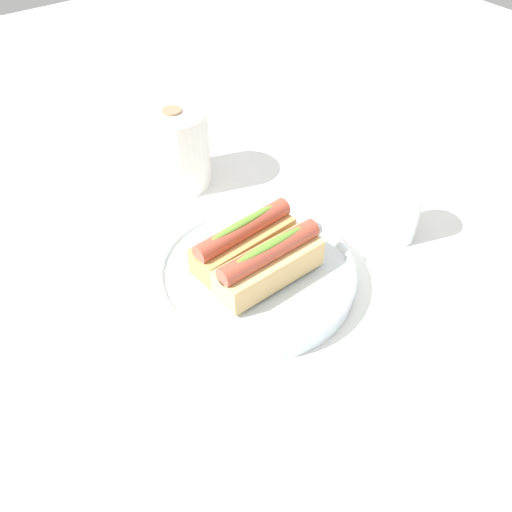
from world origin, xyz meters
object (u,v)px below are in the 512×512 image
hotdog_front (269,263)px  paper_towel_roll (176,148)px  water_glass (396,213)px  serving_bowl (256,274)px  hotdog_back (243,241)px

hotdog_front → paper_towel_roll: bearing=83.2°
hotdog_front → water_glass: (0.23, -0.01, -0.02)m
serving_bowl → hotdog_front: 0.05m
serving_bowl → water_glass: 0.23m
serving_bowl → water_glass: (0.23, -0.04, 0.02)m
hotdog_front → water_glass: size_ratio=1.69×
hotdog_back → water_glass: size_ratio=1.71×
serving_bowl → hotdog_front: bearing=-87.8°
water_glass → paper_towel_roll: bearing=121.6°
paper_towel_roll → hotdog_front: bearing=-96.8°
water_glass → hotdog_back: bearing=164.0°
serving_bowl → water_glass: size_ratio=3.04×
water_glass → hotdog_front: bearing=177.3°
paper_towel_roll → water_glass: bearing=-58.4°
hotdog_front → water_glass: 0.23m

